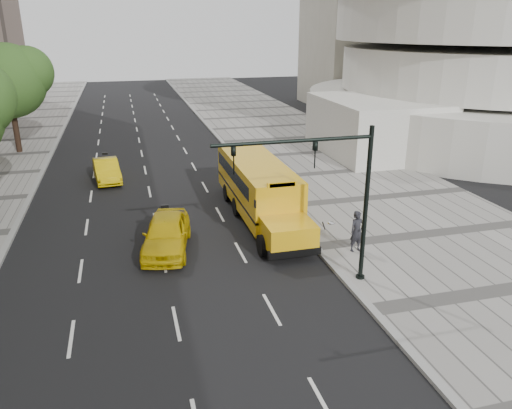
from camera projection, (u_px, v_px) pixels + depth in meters
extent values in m
plane|color=black|center=(174.00, 219.00, 26.83)|extent=(140.00, 140.00, 0.00)
cube|color=gray|center=(376.00, 198.00, 29.70)|extent=(12.00, 140.00, 0.15)
cube|color=gray|center=(280.00, 207.00, 28.26)|extent=(0.30, 140.00, 0.15)
cube|color=gray|center=(13.00, 233.00, 24.88)|extent=(0.30, 140.00, 0.15)
cylinder|color=silver|center=(483.00, 114.00, 46.09)|extent=(32.00, 32.00, 4.00)
cylinder|color=silver|center=(490.00, 68.00, 44.68)|extent=(26.00, 26.00, 3.60)
cylinder|color=silver|center=(498.00, 18.00, 43.24)|extent=(27.60, 27.60, 3.60)
cube|color=silver|center=(376.00, 127.00, 39.26)|extent=(8.00, 10.00, 4.40)
cylinder|color=black|center=(15.00, 122.00, 39.34)|extent=(0.44, 0.44, 5.08)
sphere|color=#2B4F1A|center=(8.00, 81.00, 38.25)|extent=(5.68, 5.68, 5.68)
sphere|color=#2B4F1A|center=(27.00, 72.00, 38.66)|extent=(3.98, 3.98, 3.98)
cube|color=gold|center=(257.00, 183.00, 26.97)|extent=(2.50, 9.00, 2.45)
cube|color=gold|center=(288.00, 233.00, 22.21)|extent=(2.20, 2.00, 1.10)
cube|color=black|center=(295.00, 253.00, 21.60)|extent=(2.38, 0.25, 0.35)
cube|color=black|center=(257.00, 192.00, 27.15)|extent=(2.52, 9.00, 0.12)
cube|color=black|center=(282.00, 201.00, 22.78)|extent=(2.05, 0.10, 0.90)
cube|color=black|center=(254.00, 172.00, 27.26)|extent=(2.52, 7.50, 0.70)
cube|color=gold|center=(282.00, 185.00, 22.49)|extent=(1.40, 0.12, 0.28)
ellipsoid|color=silver|center=(334.00, 225.00, 21.03)|extent=(0.32, 0.32, 0.14)
cylinder|color=black|center=(326.00, 228.00, 21.24)|extent=(0.36, 0.47, 0.58)
cylinder|color=black|center=(262.00, 246.00, 22.42)|extent=(0.30, 1.00, 1.00)
cylinder|color=black|center=(309.00, 240.00, 22.96)|extent=(0.30, 1.00, 1.00)
cylinder|color=black|center=(237.00, 207.00, 27.14)|extent=(0.30, 1.00, 1.00)
cylinder|color=black|center=(276.00, 203.00, 27.68)|extent=(0.30, 1.00, 1.00)
cylinder|color=black|center=(227.00, 193.00, 29.40)|extent=(0.30, 1.00, 1.00)
cylinder|color=black|center=(264.00, 189.00, 29.95)|extent=(0.30, 1.00, 1.00)
imported|color=#D2AF09|center=(166.00, 233.00, 22.86)|extent=(2.92, 5.21, 1.67)
imported|color=#D2AF09|center=(107.00, 170.00, 33.06)|extent=(2.00, 4.50, 1.44)
imported|color=black|center=(357.00, 231.00, 22.40)|extent=(0.76, 0.56, 1.92)
cylinder|color=black|center=(366.00, 208.00, 19.28)|extent=(0.18, 0.18, 6.40)
cylinder|color=black|center=(360.00, 278.00, 20.33)|extent=(0.36, 0.36, 0.25)
cylinder|color=black|center=(294.00, 141.00, 17.59)|extent=(6.00, 0.14, 0.14)
imported|color=black|center=(315.00, 155.00, 17.97)|extent=(0.16, 0.20, 1.00)
imported|color=black|center=(234.00, 160.00, 17.25)|extent=(0.16, 0.20, 1.00)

